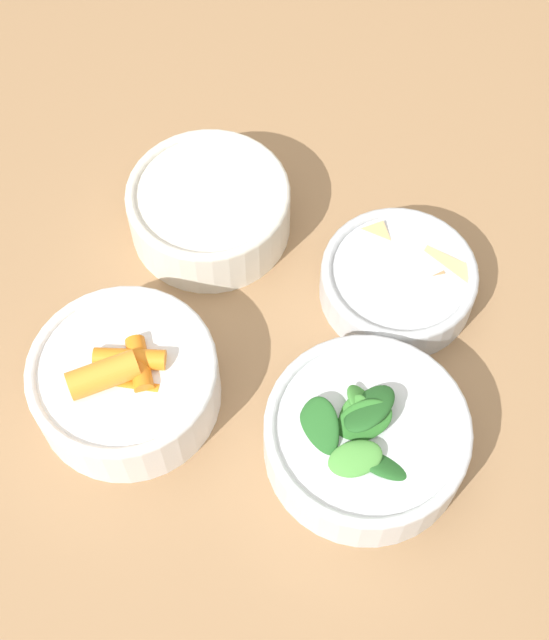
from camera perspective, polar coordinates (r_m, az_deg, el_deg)
The scene contains 6 objects.
ground_plane at distance 1.51m, azimuth -0.14°, elevation -13.91°, with size 10.00×10.00×0.00m, color gray.
dining_table at distance 0.91m, azimuth -0.22°, elevation -2.68°, with size 1.17×1.00×0.75m.
bowl_carrots at distance 0.76m, azimuth -9.54°, elevation -3.78°, with size 0.16×0.16×0.08m.
bowl_greens at distance 0.74m, azimuth 5.84°, elevation -7.41°, with size 0.17×0.17×0.08m.
bowl_beans_hotdog at distance 0.85m, azimuth -4.16°, elevation 7.04°, with size 0.15×0.15×0.06m.
bowl_cookies at distance 0.82m, azimuth 7.94°, elevation 2.57°, with size 0.14×0.14×0.04m.
Camera 1 is at (-0.36, -0.20, 1.46)m, focal length 50.00 mm.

